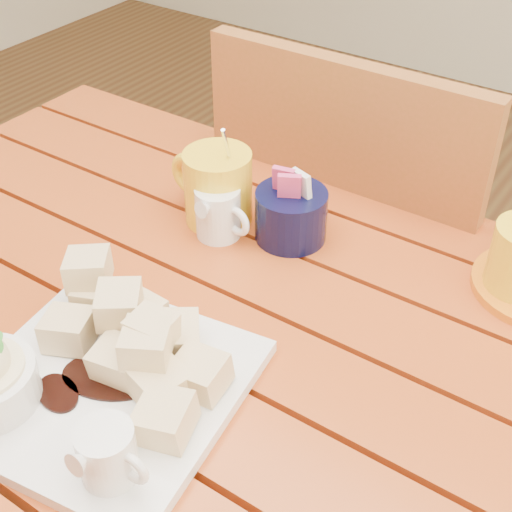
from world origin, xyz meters
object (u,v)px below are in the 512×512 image
Objects in this scene: chair_far at (360,258)px; coffee_mug_left at (216,186)px; dessert_plate at (83,372)px; table at (210,385)px.

coffee_mug_left is at bearing 72.22° from chair_far.
table is at bearing 76.08° from dessert_plate.
chair_far reaches higher than table.
coffee_mug_left is at bearing 103.41° from dessert_plate.
chair_far is at bearing 93.15° from table.
dessert_plate is at bearing -103.92° from table.
coffee_mug_left reaches higher than table.
table is 0.49m from chair_far.
dessert_plate is 0.32× the size of chair_far.
chair_far is (-0.03, 0.48, -0.11)m from table.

